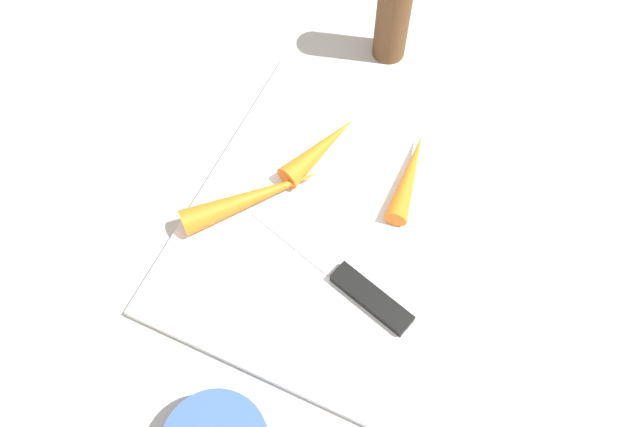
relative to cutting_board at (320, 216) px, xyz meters
name	(u,v)px	position (x,y,z in m)	size (l,w,h in m)	color
ground_plane	(320,219)	(0.00, 0.00, -0.01)	(1.40, 1.40, 0.00)	#ADA8A0
cutting_board	(320,216)	(0.00, 0.00, 0.00)	(0.36, 0.26, 0.01)	white
knife	(361,290)	(-0.06, -0.07, 0.01)	(0.08, 0.20, 0.01)	#B7B7BC
carrot_longest	(254,197)	(-0.02, 0.07, 0.02)	(0.03, 0.03, 0.16)	orange
carrot_medium	(409,175)	(0.08, -0.07, 0.02)	(0.02, 0.02, 0.11)	orange
carrot_shortest	(321,148)	(0.07, 0.03, 0.02)	(0.03, 0.03, 0.11)	orange
pepper_grinder	(395,2)	(0.25, 0.02, 0.08)	(0.04, 0.04, 0.17)	brown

